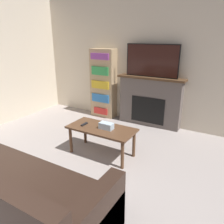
{
  "coord_description": "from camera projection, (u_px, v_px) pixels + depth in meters",
  "views": [
    {
      "loc": [
        1.68,
        -0.38,
        1.85
      ],
      "look_at": [
        -0.0,
        2.5,
        0.69
      ],
      "focal_mm": 35.0,
      "sensor_mm": 36.0,
      "label": 1
    }
  ],
  "objects": [
    {
      "name": "couch",
      "position": [
        6.0,
        193.0,
        2.32
      ],
      "size": [
        2.3,
        0.93,
        0.81
      ],
      "color": "black",
      "rests_on": "ground_plane"
    },
    {
      "name": "bookshelf",
      "position": [
        103.0,
        84.0,
        5.11
      ],
      "size": [
        0.59,
        0.29,
        1.59
      ],
      "color": "tan",
      "rests_on": "ground_plane"
    },
    {
      "name": "fireplace",
      "position": [
        150.0,
        101.0,
        4.67
      ],
      "size": [
        1.43,
        0.28,
        1.06
      ],
      "color": "#605651",
      "rests_on": "ground_plane"
    },
    {
      "name": "tissue_box",
      "position": [
        106.0,
        126.0,
        3.41
      ],
      "size": [
        0.22,
        0.12,
        0.1
      ],
      "color": "silver",
      "rests_on": "coffee_table"
    },
    {
      "name": "coffee_table",
      "position": [
        102.0,
        131.0,
        3.49
      ],
      "size": [
        1.09,
        0.52,
        0.47
      ],
      "color": "brown",
      "rests_on": "ground_plane"
    },
    {
      "name": "tv",
      "position": [
        152.0,
        61.0,
        4.37
      ],
      "size": [
        1.1,
        0.03,
        0.65
      ],
      "color": "black",
      "rests_on": "fireplace"
    },
    {
      "name": "wall_back",
      "position": [
        149.0,
        61.0,
        4.57
      ],
      "size": [
        6.34,
        0.06,
        2.7
      ],
      "color": "beige",
      "rests_on": "ground_plane"
    },
    {
      "name": "remote_control",
      "position": [
        84.0,
        124.0,
        3.58
      ],
      "size": [
        0.04,
        0.15,
        0.02
      ],
      "color": "black",
      "rests_on": "coffee_table"
    }
  ]
}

